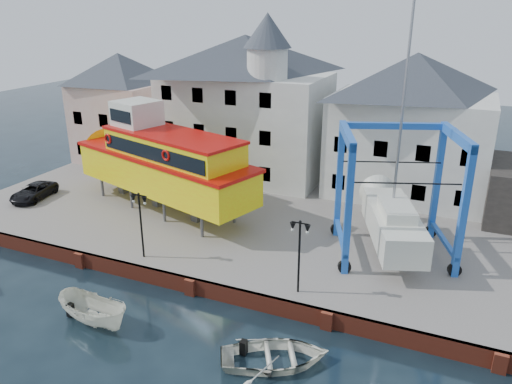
% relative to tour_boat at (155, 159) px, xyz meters
% --- Properties ---
extents(ground, '(140.00, 140.00, 0.00)m').
position_rel_tour_boat_xyz_m(ground, '(7.94, -8.55, -4.73)').
color(ground, black).
rests_on(ground, ground).
extents(hardstanding, '(44.00, 22.00, 1.00)m').
position_rel_tour_boat_xyz_m(hardstanding, '(7.94, 2.45, -4.23)').
color(hardstanding, slate).
rests_on(hardstanding, ground).
extents(quay_wall, '(44.00, 0.47, 1.00)m').
position_rel_tour_boat_xyz_m(quay_wall, '(7.94, -8.44, -4.23)').
color(quay_wall, maroon).
rests_on(quay_wall, ground).
extents(building_pink, '(8.00, 7.00, 10.30)m').
position_rel_tour_boat_xyz_m(building_pink, '(-10.06, 9.45, 1.42)').
color(building_pink, tan).
rests_on(building_pink, hardstanding).
extents(building_white_main, '(14.00, 8.30, 14.00)m').
position_rel_tour_boat_xyz_m(building_white_main, '(3.07, 9.84, 2.62)').
color(building_white_main, silver).
rests_on(building_white_main, hardstanding).
extents(building_white_right, '(12.00, 8.00, 11.20)m').
position_rel_tour_boat_xyz_m(building_white_right, '(16.94, 10.45, 1.87)').
color(building_white_right, silver).
rests_on(building_white_right, hardstanding).
extents(lamp_post_left, '(1.12, 0.32, 4.20)m').
position_rel_tour_boat_xyz_m(lamp_post_left, '(3.94, -7.35, -0.55)').
color(lamp_post_left, black).
rests_on(lamp_post_left, hardstanding).
extents(lamp_post_right, '(1.12, 0.32, 4.20)m').
position_rel_tour_boat_xyz_m(lamp_post_right, '(13.94, -7.35, -0.55)').
color(lamp_post_right, black).
rests_on(lamp_post_right, hardstanding).
extents(tour_boat, '(18.60, 9.51, 7.90)m').
position_rel_tour_boat_xyz_m(tour_boat, '(0.00, 0.00, 0.00)').
color(tour_boat, '#59595E').
rests_on(tour_boat, hardstanding).
extents(travel_lift, '(8.42, 10.17, 14.97)m').
position_rel_tour_boat_xyz_m(travel_lift, '(17.44, -0.03, -1.24)').
color(travel_lift, blue).
rests_on(travel_lift, hardstanding).
extents(van, '(2.60, 4.49, 1.17)m').
position_rel_tour_boat_xyz_m(van, '(-9.89, -2.67, -3.14)').
color(van, black).
rests_on(van, hardstanding).
extents(motorboat_a, '(4.67, 2.23, 1.74)m').
position_rel_tour_boat_xyz_m(motorboat_a, '(4.79, -12.96, -4.73)').
color(motorboat_a, silver).
rests_on(motorboat_a, ground).
extents(motorboat_b, '(6.10, 5.51, 1.04)m').
position_rel_tour_boat_xyz_m(motorboat_b, '(14.49, -12.07, -4.73)').
color(motorboat_b, silver).
rests_on(motorboat_b, ground).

